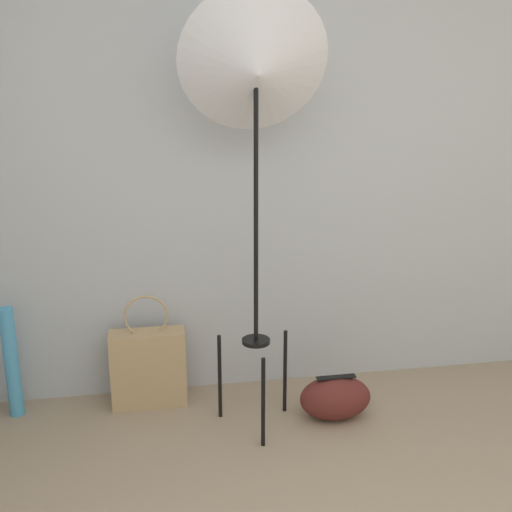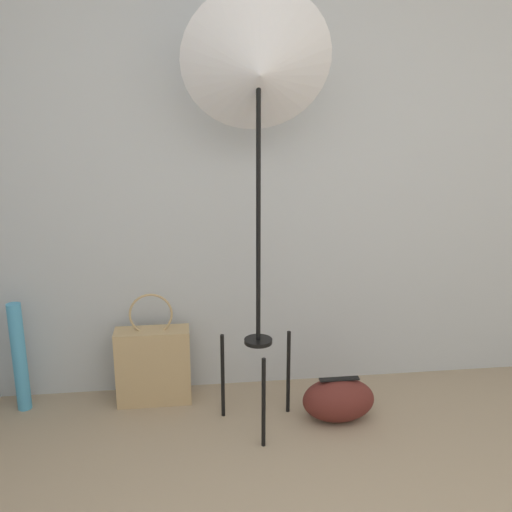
{
  "view_description": "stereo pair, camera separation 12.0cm",
  "coord_description": "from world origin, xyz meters",
  "px_view_note": "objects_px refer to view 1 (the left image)",
  "views": [
    {
      "loc": [
        -0.58,
        -0.8,
        1.67
      ],
      "look_at": [
        -0.15,
        1.67,
        0.96
      ],
      "focal_mm": 42.0,
      "sensor_mm": 36.0,
      "label": 1
    },
    {
      "loc": [
        -0.46,
        -0.82,
        1.67
      ],
      "look_at": [
        -0.15,
        1.67,
        0.96
      ],
      "focal_mm": 42.0,
      "sensor_mm": 36.0,
      "label": 2
    }
  ],
  "objects_px": {
    "tote_bag": "(149,367)",
    "duffel_bag": "(335,398)",
    "photo_umbrella": "(256,74)",
    "paper_roll": "(12,362)"
  },
  "relations": [
    {
      "from": "photo_umbrella",
      "to": "duffel_bag",
      "type": "relative_size",
      "value": 5.58
    },
    {
      "from": "photo_umbrella",
      "to": "tote_bag",
      "type": "distance_m",
      "value": 1.63
    },
    {
      "from": "duffel_bag",
      "to": "photo_umbrella",
      "type": "bearing_deg",
      "value": 177.96
    },
    {
      "from": "tote_bag",
      "to": "duffel_bag",
      "type": "height_order",
      "value": "tote_bag"
    },
    {
      "from": "tote_bag",
      "to": "paper_roll",
      "type": "distance_m",
      "value": 0.7
    },
    {
      "from": "tote_bag",
      "to": "paper_roll",
      "type": "xyz_separation_m",
      "value": [
        -0.7,
        0.01,
        0.08
      ]
    },
    {
      "from": "tote_bag",
      "to": "duffel_bag",
      "type": "distance_m",
      "value": 1.01
    },
    {
      "from": "duffel_bag",
      "to": "paper_roll",
      "type": "bearing_deg",
      "value": 168.94
    },
    {
      "from": "paper_roll",
      "to": "duffel_bag",
      "type": "bearing_deg",
      "value": -11.06
    },
    {
      "from": "photo_umbrella",
      "to": "paper_roll",
      "type": "distance_m",
      "value": 1.91
    }
  ]
}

